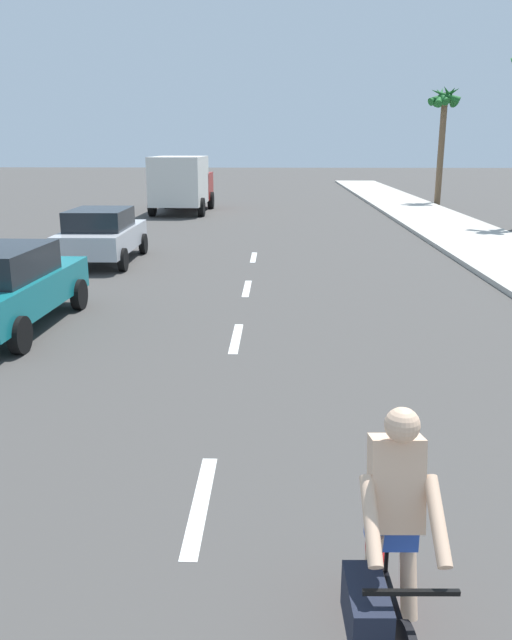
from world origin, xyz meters
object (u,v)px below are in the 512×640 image
at_px(parked_car_silver, 102,234).
at_px(delivery_truck, 182,183).
at_px(cyclist, 388,555).
at_px(parked_car_teal, 1,285).
at_px(palm_tree_distant, 444,109).

bearing_deg(parked_car_silver, delivery_truck, 87.99).
xyz_separation_m(cyclist, parked_car_silver, (-5.86, 14.87, 0.01)).
relative_size(parked_car_teal, parked_car_silver, 1.02).
relative_size(cyclist, delivery_truck, 0.29).
bearing_deg(parked_car_silver, palm_tree_distant, 52.29).
bearing_deg(parked_car_teal, palm_tree_distant, 62.91).
xyz_separation_m(delivery_truck, palm_tree_distant, (14.09, 4.95, 3.76)).
relative_size(parked_car_silver, delivery_truck, 0.69).
distance_m(cyclist, parked_car_silver, 15.99).
bearing_deg(palm_tree_distant, cyclist, -104.06).
height_order(parked_car_teal, delivery_truck, delivery_truck).
distance_m(cyclist, palm_tree_distant, 35.37).
distance_m(parked_car_silver, delivery_truck, 14.23).
relative_size(cyclist, palm_tree_distant, 0.27).
height_order(parked_car_silver, palm_tree_distant, palm_tree_distant).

